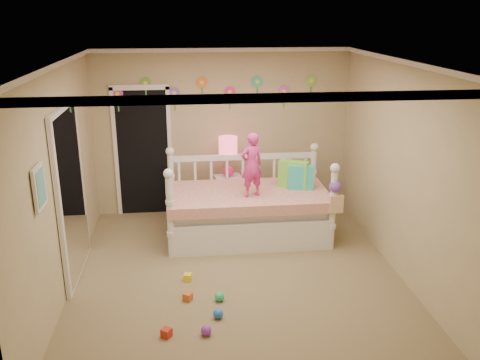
{
  "coord_description": "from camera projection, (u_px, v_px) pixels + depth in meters",
  "views": [
    {
      "loc": [
        -0.59,
        -5.63,
        3.13
      ],
      "look_at": [
        0.1,
        0.6,
        1.05
      ],
      "focal_mm": 38.28,
      "sensor_mm": 36.0,
      "label": 1
    }
  ],
  "objects": [
    {
      "name": "flower_decals",
      "position": [
        216.0,
        92.0,
        7.84
      ],
      "size": [
        3.4,
        0.02,
        0.5
      ],
      "primitive_type": null,
      "color": "#B2668C",
      "rests_on": "back_wall"
    },
    {
      "name": "left_wall",
      "position": [
        60.0,
        182.0,
        5.74
      ],
      "size": [
        0.01,
        4.5,
        2.6
      ],
      "primitive_type": "cube",
      "color": "tan",
      "rests_on": "floor"
    },
    {
      "name": "hanging_bag",
      "position": [
        335.0,
        198.0,
        6.8
      ],
      "size": [
        0.2,
        0.16,
        0.36
      ],
      "primitive_type": null,
      "color": "beige",
      "rests_on": "daybed"
    },
    {
      "name": "mirror_closet",
      "position": [
        72.0,
        194.0,
        6.1
      ],
      "size": [
        0.07,
        1.3,
        2.1
      ],
      "primitive_type": "cube",
      "color": "white",
      "rests_on": "left_wall"
    },
    {
      "name": "child",
      "position": [
        252.0,
        165.0,
        6.92
      ],
      "size": [
        0.38,
        0.32,
        0.89
      ],
      "primitive_type": "imported",
      "rotation": [
        0.0,
        0.0,
        3.51
      ],
      "color": "#E93595",
      "rests_on": "daybed"
    },
    {
      "name": "wall_picture",
      "position": [
        39.0,
        187.0,
        4.81
      ],
      "size": [
        0.05,
        0.34,
        0.42
      ],
      "primitive_type": "cube",
      "color": "white",
      "rests_on": "left_wall"
    },
    {
      "name": "nightstand",
      "position": [
        228.0,
        197.0,
        8.02
      ],
      "size": [
        0.46,
        0.37,
        0.69
      ],
      "primitive_type": "cube",
      "rotation": [
        0.0,
        0.0,
        0.15
      ],
      "color": "white",
      "rests_on": "floor"
    },
    {
      "name": "pillow_lime",
      "position": [
        293.0,
        175.0,
        7.33
      ],
      "size": [
        0.44,
        0.32,
        0.4
      ],
      "primitive_type": "cube",
      "rotation": [
        0.0,
        0.0,
        -0.46
      ],
      "color": "#78DF44",
      "rests_on": "daybed"
    },
    {
      "name": "pillow_turquoise",
      "position": [
        301.0,
        177.0,
        7.27
      ],
      "size": [
        0.37,
        0.17,
        0.36
      ],
      "primitive_type": "cube",
      "rotation": [
        0.0,
        0.0,
        -0.13
      ],
      "color": "#25BAA4",
      "rests_on": "daybed"
    },
    {
      "name": "floor",
      "position": [
        237.0,
        275.0,
        6.36
      ],
      "size": [
        4.0,
        4.5,
        0.01
      ],
      "primitive_type": "cube",
      "color": "#7F684C",
      "rests_on": "ground"
    },
    {
      "name": "table_lamp",
      "position": [
        228.0,
        150.0,
        7.78
      ],
      "size": [
        0.29,
        0.29,
        0.63
      ],
      "color": "#E91F81",
      "rests_on": "nightstand"
    },
    {
      "name": "toy_scatter",
      "position": [
        194.0,
        304.0,
        5.64
      ],
      "size": [
        0.91,
        1.36,
        0.11
      ],
      "primitive_type": null,
      "rotation": [
        0.0,
        0.0,
        -0.09
      ],
      "color": "#996666",
      "rests_on": "floor"
    },
    {
      "name": "right_wall",
      "position": [
        402.0,
        170.0,
        6.15
      ],
      "size": [
        0.01,
        4.5,
        2.6
      ],
      "primitive_type": "cube",
      "color": "tan",
      "rests_on": "floor"
    },
    {
      "name": "ceiling",
      "position": [
        237.0,
        62.0,
        5.53
      ],
      "size": [
        4.0,
        4.5,
        0.01
      ],
      "primitive_type": "cube",
      "color": "white",
      "rests_on": "floor"
    },
    {
      "name": "closet_doorway",
      "position": [
        143.0,
        151.0,
        8.01
      ],
      "size": [
        0.9,
        0.04,
        2.07
      ],
      "primitive_type": "cube",
      "color": "black",
      "rests_on": "back_wall"
    },
    {
      "name": "back_wall",
      "position": [
        222.0,
        132.0,
        8.07
      ],
      "size": [
        4.0,
        0.01,
        2.6
      ],
      "primitive_type": "cube",
      "color": "tan",
      "rests_on": "floor"
    },
    {
      "name": "crown_molding",
      "position": [
        237.0,
        65.0,
        5.54
      ],
      "size": [
        4.0,
        4.5,
        0.06
      ],
      "primitive_type": null,
      "color": "white",
      "rests_on": "ceiling"
    },
    {
      "name": "daybed",
      "position": [
        248.0,
        196.0,
        7.28
      ],
      "size": [
        2.31,
        1.24,
        1.25
      ],
      "primitive_type": null,
      "rotation": [
        0.0,
        0.0,
        0.0
      ],
      "color": "white",
      "rests_on": "floor"
    }
  ]
}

